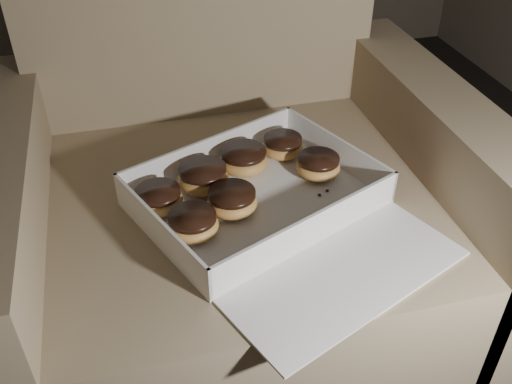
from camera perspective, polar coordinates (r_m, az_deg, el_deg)
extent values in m
cube|color=#8F795B|center=(1.30, -1.82, -7.42)|extent=(0.80, 0.80, 0.46)
cube|color=#8F795B|center=(1.26, -21.60, -7.86)|extent=(0.13, 0.80, 0.62)
cube|color=#8F795B|center=(1.38, 15.78, -1.69)|extent=(0.13, 0.80, 0.62)
cube|color=white|center=(1.10, 0.00, -1.00)|extent=(0.51, 0.46, 0.01)
cube|color=white|center=(1.18, -4.61, 4.08)|extent=(0.39, 0.17, 0.06)
cube|color=white|center=(0.98, 5.54, -3.80)|extent=(0.39, 0.17, 0.06)
cube|color=white|center=(0.99, -9.69, -3.87)|extent=(0.13, 0.30, 0.06)
cube|color=white|center=(1.19, 8.04, 4.12)|extent=(0.13, 0.30, 0.06)
cube|color=#E25B84|center=(1.19, 8.20, 4.19)|extent=(0.12, 0.29, 0.05)
cube|color=white|center=(0.96, 9.06, -8.28)|extent=(0.45, 0.33, 0.01)
ellipsoid|color=gold|center=(1.21, 2.68, 4.52)|extent=(0.09, 0.09, 0.04)
cylinder|color=black|center=(1.20, 2.70, 5.26)|extent=(0.08, 0.08, 0.01)
ellipsoid|color=gold|center=(1.11, -5.31, 1.33)|extent=(0.10, 0.10, 0.05)
cylinder|color=black|center=(1.10, -5.37, 2.22)|extent=(0.09, 0.09, 0.01)
ellipsoid|color=gold|center=(1.01, -6.33, -3.33)|extent=(0.09, 0.09, 0.04)
cylinder|color=black|center=(1.00, -6.41, -2.49)|extent=(0.09, 0.09, 0.01)
ellipsoid|color=gold|center=(1.05, -2.39, -1.01)|extent=(0.09, 0.09, 0.05)
cylinder|color=black|center=(1.04, -2.42, -0.15)|extent=(0.09, 0.09, 0.01)
ellipsoid|color=gold|center=(1.07, -9.69, -0.83)|extent=(0.09, 0.09, 0.04)
cylinder|color=black|center=(1.06, -9.80, -0.02)|extent=(0.08, 0.08, 0.01)
ellipsoid|color=gold|center=(1.16, -1.27, 3.13)|extent=(0.10, 0.10, 0.05)
cylinder|color=black|center=(1.15, -1.28, 4.00)|extent=(0.09, 0.09, 0.01)
ellipsoid|color=gold|center=(1.15, 6.23, 2.53)|extent=(0.09, 0.09, 0.04)
cylinder|color=black|center=(1.14, 6.29, 3.31)|extent=(0.08, 0.08, 0.01)
ellipsoid|color=black|center=(1.12, 7.14, 0.15)|extent=(0.01, 0.01, 0.00)
ellipsoid|color=black|center=(1.11, 6.37, -0.28)|extent=(0.01, 0.01, 0.00)
ellipsoid|color=black|center=(0.94, -4.06, -8.48)|extent=(0.01, 0.01, 0.00)
ellipsoid|color=black|center=(0.96, 0.20, -7.10)|extent=(0.01, 0.01, 0.00)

